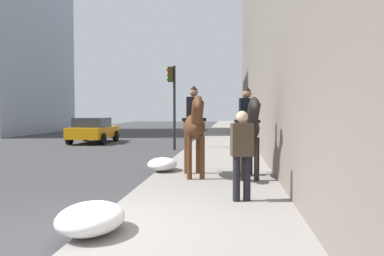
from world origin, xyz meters
TOP-DOWN VIEW (x-y plane):
  - sidewalk_slab at (0.00, -1.62)m, footprint 120.00×3.24m
  - mounted_horse_near at (4.42, -1.15)m, footprint 2.14×0.84m
  - mounted_horse_far at (4.35, -2.51)m, footprint 2.15×0.74m
  - pedestrian_greeting at (1.87, -2.29)m, footprint 0.33×0.44m
  - car_near_lane at (15.56, 5.69)m, footprint 4.01×2.12m
  - traffic_light_near_curb at (12.20, 0.62)m, footprint 0.20×0.44m
  - snow_pile_near at (-0.23, -0.15)m, footprint 1.20×0.92m
  - snow_pile_far at (5.32, -0.15)m, footprint 1.08×0.83m

SIDE VIEW (x-z plane):
  - sidewalk_slab at x=0.00m, z-range 0.00..0.12m
  - snow_pile_far at x=5.32m, z-range 0.12..0.49m
  - snow_pile_near at x=-0.23m, z-range 0.12..0.53m
  - car_near_lane at x=15.56m, z-range 0.03..1.47m
  - pedestrian_greeting at x=1.87m, z-range 0.25..1.95m
  - mounted_horse_far at x=4.35m, z-range 0.26..2.57m
  - mounted_horse_near at x=4.42m, z-range 0.27..2.63m
  - traffic_light_near_curb at x=12.20m, z-range 0.66..4.58m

